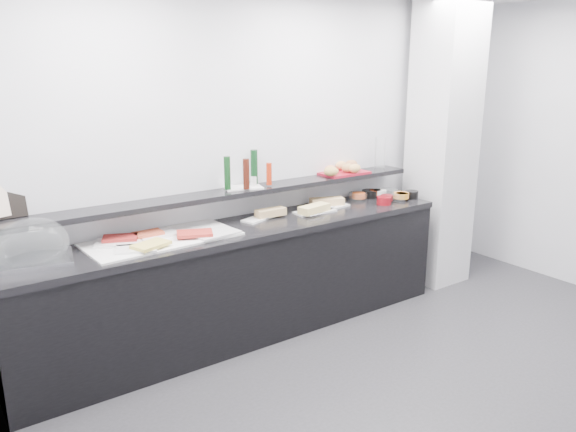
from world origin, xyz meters
TOP-DOWN VIEW (x-y plane):
  - ground at (0.00, 0.00)m, footprint 5.00×5.00m
  - back_wall at (0.00, 2.00)m, footprint 5.00×0.02m
  - column at (1.50, 1.65)m, footprint 0.50×0.50m
  - buffet_cabinet at (-0.70, 1.70)m, footprint 3.60×0.60m
  - counter_top at (-0.70, 1.70)m, footprint 3.62×0.62m
  - wall_shelf at (-0.70, 1.88)m, footprint 3.60×0.25m
  - cloche_base at (-2.22, 1.73)m, footprint 0.56×0.43m
  - cloche_dome at (-2.20, 1.73)m, footprint 0.50×0.36m
  - linen_runner at (-1.35, 1.73)m, footprint 1.10×0.56m
  - platter_meat_a at (-1.64, 1.79)m, footprint 0.37×0.32m
  - food_meat_a at (-1.62, 1.83)m, footprint 0.27×0.23m
  - platter_salmon at (-1.36, 1.80)m, footprint 0.34×0.26m
  - food_salmon at (-1.41, 1.82)m, footprint 0.20×0.13m
  - platter_cheese at (-1.59, 1.59)m, footprint 0.32×0.27m
  - food_cheese at (-1.50, 1.56)m, footprint 0.28×0.22m
  - platter_meat_b at (-0.99, 1.60)m, footprint 0.35×0.26m
  - food_meat_b at (-1.14, 1.63)m, footprint 0.29×0.25m
  - sandwich_plate_left at (-0.49, 1.80)m, footprint 0.33×0.22m
  - sandwich_food_left at (-0.38, 1.79)m, footprint 0.25×0.10m
  - tongs_left at (-0.40, 1.76)m, footprint 0.15×0.07m
  - sandwich_plate_mid at (0.01, 1.71)m, footprint 0.37×0.17m
  - sandwich_food_mid at (-0.02, 1.68)m, footprint 0.30×0.16m
  - tongs_mid at (-0.07, 1.59)m, footprint 0.16×0.02m
  - sandwich_plate_right at (0.21, 1.75)m, footprint 0.38×0.21m
  - sandwich_food_right at (0.22, 1.81)m, footprint 0.31×0.21m
  - tongs_right at (0.15, 1.69)m, footprint 0.16×0.04m
  - bowl_glass_fruit at (0.60, 1.83)m, footprint 0.17×0.17m
  - fill_glass_fruit at (0.60, 1.82)m, footprint 0.13×0.13m
  - bowl_black_jam at (0.77, 1.85)m, footprint 0.17×0.17m
  - fill_black_jam at (0.81, 1.82)m, footprint 0.12×0.12m
  - bowl_glass_cream at (0.91, 1.76)m, footprint 0.21×0.21m
  - fill_glass_cream at (0.84, 1.80)m, footprint 0.15×0.15m
  - bowl_red_jam at (0.69, 1.58)m, footprint 0.15×0.15m
  - fill_red_jam at (0.75, 1.61)m, footprint 0.12×0.12m
  - bowl_glass_salmon at (0.87, 1.59)m, footprint 0.17×0.17m
  - fill_glass_salmon at (0.92, 1.60)m, footprint 0.17×0.17m
  - bowl_black_fruit at (1.06, 1.60)m, footprint 0.15×0.15m
  - fill_black_fruit at (0.91, 1.58)m, footprint 0.12×0.12m
  - framed_print at (-2.28, 2.00)m, footprint 0.24×0.09m
  - print_art at (-2.26, 1.99)m, footprint 0.18×0.09m
  - condiment_tray at (-0.57, 1.90)m, footprint 0.33×0.26m
  - bottle_green_a at (-0.72, 1.88)m, footprint 0.07×0.07m
  - bottle_brown at (-0.60, 1.81)m, footprint 0.06×0.06m
  - bottle_green_b at (-0.44, 1.94)m, footprint 0.06×0.06m
  - bottle_hot at (-0.36, 1.84)m, footprint 0.06×0.06m
  - shaker_salt at (-0.49, 1.90)m, footprint 0.04×0.04m
  - shaker_pepper at (-0.47, 1.89)m, footprint 0.04×0.04m
  - bread_tray at (0.47, 1.91)m, footprint 0.44×0.31m
  - bread_roll_n at (0.51, 1.97)m, footprint 0.12×0.08m
  - bread_roll_ne at (0.62, 1.96)m, footprint 0.16×0.12m
  - bread_roll_sw at (0.25, 1.80)m, footprint 0.16×0.13m
  - bread_roll_s at (0.51, 1.79)m, footprint 0.13×0.08m
  - bread_roll_se at (0.48, 1.84)m, footprint 0.14×0.11m
  - bread_roll_midw at (0.29, 1.87)m, footprint 0.16×0.13m
  - carafe at (0.90, 1.87)m, footprint 0.13×0.13m

SIDE VIEW (x-z plane):
  - ground at x=0.00m, z-range 0.00..0.00m
  - buffet_cabinet at x=-0.70m, z-range 0.00..0.85m
  - counter_top at x=-0.70m, z-range 0.85..0.90m
  - linen_runner at x=-1.35m, z-range 0.90..0.91m
  - sandwich_plate_left at x=-0.49m, z-range 0.90..0.91m
  - sandwich_plate_mid at x=0.01m, z-range 0.90..0.91m
  - sandwich_plate_right at x=0.21m, z-range 0.90..0.91m
  - tongs_left at x=-0.40m, z-range 0.92..0.92m
  - tongs_mid at x=-0.07m, z-range 0.91..0.92m
  - tongs_right at x=0.15m, z-range 0.91..0.92m
  - cloche_base at x=-2.22m, z-range 0.90..0.94m
  - platter_meat_a at x=-1.64m, z-range 0.92..0.93m
  - platter_salmon at x=-1.36m, z-range 0.92..0.93m
  - platter_cheese at x=-1.59m, z-range 0.92..0.93m
  - platter_meat_b at x=-0.99m, z-range 0.92..0.93m
  - bowl_glass_fruit at x=0.60m, z-range 0.90..0.97m
  - bowl_black_jam at x=0.77m, z-range 0.90..0.97m
  - bowl_glass_cream at x=0.91m, z-range 0.90..0.97m
  - bowl_red_jam at x=0.69m, z-range 0.90..0.97m
  - bowl_glass_salmon at x=0.87m, z-range 0.90..0.97m
  - bowl_black_fruit at x=1.06m, z-range 0.90..0.97m
  - food_meat_a at x=-1.62m, z-range 0.93..0.95m
  - food_salmon at x=-1.41m, z-range 0.93..0.95m
  - food_cheese at x=-1.50m, z-range 0.93..0.95m
  - food_meat_b at x=-1.14m, z-range 0.93..0.95m
  - sandwich_food_left at x=-0.38m, z-range 0.91..0.97m
  - sandwich_food_mid at x=-0.02m, z-range 0.91..0.97m
  - sandwich_food_right at x=0.22m, z-range 0.91..0.97m
  - fill_glass_fruit at x=0.60m, z-range 0.92..0.97m
  - fill_black_jam at x=0.81m, z-range 0.92..0.97m
  - fill_glass_cream at x=0.84m, z-range 0.92..0.97m
  - fill_red_jam at x=0.75m, z-range 0.92..0.97m
  - fill_glass_salmon at x=0.92m, z-range 0.92..0.97m
  - fill_black_fruit at x=0.91m, z-range 0.92..0.97m
  - cloche_dome at x=-2.20m, z-range 0.86..1.20m
  - wall_shelf at x=-0.70m, z-range 1.11..1.15m
  - condiment_tray at x=-0.57m, z-range 1.15..1.16m
  - bread_tray at x=0.47m, z-range 1.15..1.17m
  - shaker_salt at x=-0.49m, z-range 1.16..1.23m
  - shaker_pepper at x=-0.47m, z-range 1.16..1.23m
  - bread_roll_n at x=0.51m, z-range 1.17..1.25m
  - bread_roll_ne at x=0.62m, z-range 1.17..1.25m
  - bread_roll_sw at x=0.25m, z-range 1.17..1.25m
  - bread_roll_s at x=0.51m, z-range 1.17..1.25m
  - bread_roll_se at x=0.48m, z-range 1.17..1.25m
  - bread_roll_midw at x=0.29m, z-range 1.17..1.25m
  - bottle_hot at x=-0.36m, z-range 1.16..1.34m
  - framed_print at x=-2.28m, z-range 1.15..1.41m
  - print_art at x=-2.26m, z-range 1.17..1.39m
  - bottle_brown at x=-0.60m, z-range 1.16..1.40m
  - bottle_green_a at x=-0.72m, z-range 1.16..1.42m
  - carafe at x=0.90m, z-range 1.15..1.45m
  - bottle_green_b at x=-0.44m, z-range 1.16..1.44m
  - back_wall at x=0.00m, z-range 0.00..2.70m
  - column at x=1.50m, z-range 0.00..2.70m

